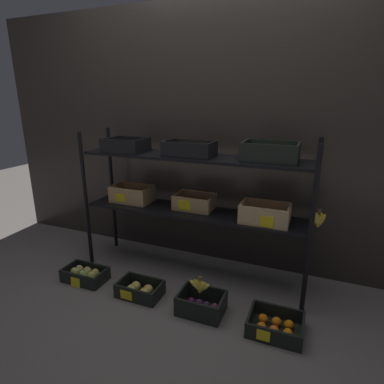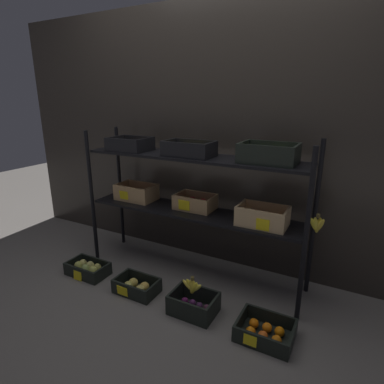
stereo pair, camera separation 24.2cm
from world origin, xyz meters
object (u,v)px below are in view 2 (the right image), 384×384
Objects in this scene: crate_ground_pear at (88,269)px; crate_ground_tangerine at (265,332)px; display_rack at (196,183)px; crate_ground_plum at (194,305)px; banana_bunch_loose at (192,287)px; crate_ground_apple_gold at (137,287)px.

crate_ground_pear and crate_ground_tangerine have the same top height.
display_rack is 0.87m from crate_ground_plum.
banana_bunch_loose is (-0.01, -0.00, 0.14)m from crate_ground_plum.
crate_ground_apple_gold is 0.50m from banana_bunch_loose.
crate_ground_plum reaches higher than crate_ground_pear.
display_rack reaches higher than crate_ground_apple_gold.
crate_ground_tangerine is at bearing -0.59° from crate_ground_plum.
crate_ground_pear is at bearing -151.26° from display_rack.
crate_ground_plum reaches higher than crate_ground_tangerine.
banana_bunch_loose is at bearing 179.64° from crate_ground_tangerine.
crate_ground_apple_gold reaches higher than crate_ground_tangerine.
crate_ground_pear is at bearing 179.33° from crate_ground_plum.
crate_ground_apple_gold is 1.99× the size of banana_bunch_loose.
crate_ground_tangerine is (0.49, -0.01, -0.01)m from crate_ground_plum.
crate_ground_tangerine is at bearing -32.09° from display_rack.
crate_ground_apple_gold is 0.48m from crate_ground_plum.
crate_ground_apple_gold is 1.04× the size of crate_ground_plum.
display_rack is 11.58× the size of banana_bunch_loose.
display_rack is at bearing 58.21° from crate_ground_apple_gold.
crate_ground_pear is 0.51m from crate_ground_apple_gold.
display_rack is 5.82× the size of crate_ground_apple_gold.
banana_bunch_loose is (-0.50, 0.00, 0.15)m from crate_ground_tangerine.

